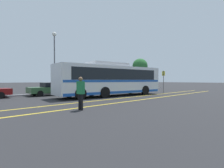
% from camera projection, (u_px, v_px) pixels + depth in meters
% --- Properties ---
extents(ground_plane, '(220.00, 220.00, 0.00)m').
position_uv_depth(ground_plane, '(107.00, 96.00, 17.98)').
color(ground_plane, '#262628').
extents(lane_strip_0, '(31.56, 0.20, 0.01)m').
position_uv_depth(lane_strip_0, '(128.00, 97.00, 16.21)').
color(lane_strip_0, gold).
rests_on(lane_strip_0, ground_plane).
extents(lane_strip_1, '(31.56, 0.20, 0.01)m').
position_uv_depth(lane_strip_1, '(146.00, 99.00, 14.77)').
color(lane_strip_1, gold).
rests_on(lane_strip_1, ground_plane).
extents(curb_strip, '(39.56, 0.36, 0.15)m').
position_uv_depth(curb_strip, '(78.00, 92.00, 22.23)').
color(curb_strip, '#99999E').
rests_on(curb_strip, ground_plane).
extents(transit_bus, '(12.06, 3.95, 3.33)m').
position_uv_depth(transit_bus, '(112.00, 79.00, 17.74)').
color(transit_bus, silver).
rests_on(transit_bus, ground_plane).
extents(parked_car_1, '(4.40, 1.96, 1.34)m').
position_uv_depth(parked_car_1, '(50.00, 89.00, 18.36)').
color(parked_car_1, '#335B33').
rests_on(parked_car_1, ground_plane).
extents(parked_car_2, '(4.18, 1.92, 1.34)m').
position_uv_depth(parked_car_2, '(90.00, 87.00, 21.97)').
color(parked_car_2, '#335B33').
rests_on(parked_car_2, ground_plane).
extents(parked_car_3, '(4.10, 2.06, 1.60)m').
position_uv_depth(parked_car_3, '(123.00, 86.00, 26.13)').
color(parked_car_3, '#9E9EA3').
rests_on(parked_car_3, ground_plane).
extents(parked_car_4, '(4.15, 2.18, 1.50)m').
position_uv_depth(parked_car_4, '(143.00, 85.00, 30.67)').
color(parked_car_4, '#9E9EA3').
rests_on(parked_car_4, ground_plane).
extents(pedestrian_0, '(0.28, 0.45, 1.78)m').
position_uv_depth(pedestrian_0, '(81.00, 91.00, 9.32)').
color(pedestrian_0, black).
rests_on(pedestrian_0, ground_plane).
extents(bus_stop_sign, '(0.08, 0.40, 2.76)m').
position_uv_depth(bus_stop_sign, '(163.00, 79.00, 21.50)').
color(bus_stop_sign, '#59595E').
rests_on(bus_stop_sign, ground_plane).
extents(street_lamp, '(0.50, 0.50, 7.41)m').
position_uv_depth(street_lamp, '(54.00, 50.00, 21.04)').
color(street_lamp, '#59595E').
rests_on(street_lamp, ground_plane).
extents(tree_0, '(2.97, 2.97, 5.84)m').
position_uv_depth(tree_0, '(140.00, 66.00, 34.26)').
color(tree_0, '#513823').
rests_on(tree_0, ground_plane).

